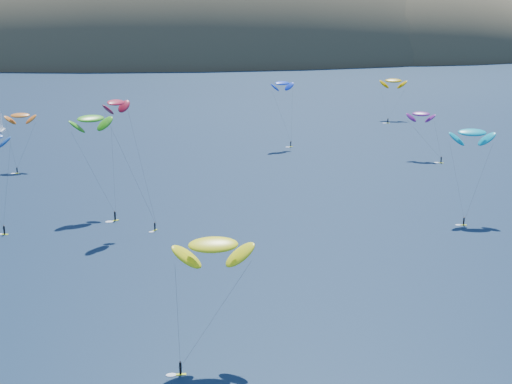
% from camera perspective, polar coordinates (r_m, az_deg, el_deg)
% --- Properties ---
extents(island, '(730.00, 300.00, 210.00)m').
position_cam_1_polar(island, '(623.39, -3.36, 9.97)').
color(island, '#3D3526').
rests_on(island, ground).
extents(sailboat, '(7.60, 6.61, 9.60)m').
position_cam_1_polar(sailboat, '(273.11, -19.71, 4.74)').
color(sailboat, white).
rests_on(sailboat, ground).
extents(kitesurfer_1, '(8.39, 9.76, 17.16)m').
position_cam_1_polar(kitesurfer_1, '(210.37, -18.35, 5.83)').
color(kitesurfer_1, '#E5F61B').
rests_on(kitesurfer_1, ground).
extents(kitesurfer_2, '(10.82, 8.95, 18.03)m').
position_cam_1_polar(kitesurfer_2, '(94.13, -3.44, -4.25)').
color(kitesurfer_2, '#E5F61B').
rests_on(kitesurfer_2, ground).
extents(kitesurfer_3, '(10.82, 14.34, 23.55)m').
position_cam_1_polar(kitesurfer_3, '(161.88, -13.09, 5.72)').
color(kitesurfer_3, '#E5F61B').
rests_on(kitesurfer_3, ground).
extents(kitesurfer_4, '(8.87, 6.93, 22.47)m').
position_cam_1_polar(kitesurfer_4, '(230.62, 2.11, 8.68)').
color(kitesurfer_4, '#E5F61B').
rests_on(kitesurfer_4, ground).
extents(kitesurfer_5, '(9.99, 10.51, 21.16)m').
position_cam_1_polar(kitesurfer_5, '(161.02, 16.91, 4.57)').
color(kitesurfer_5, '#E5F61B').
rests_on(kitesurfer_5, ground).
extents(kitesurfer_6, '(8.93, 12.60, 15.45)m').
position_cam_1_polar(kitesurfer_6, '(219.04, 13.06, 6.10)').
color(kitesurfer_6, '#E5F61B').
rests_on(kitesurfer_6, ground).
extents(kitesurfer_9, '(11.02, 10.09, 28.06)m').
position_cam_1_polar(kitesurfer_9, '(148.86, -11.14, 7.01)').
color(kitesurfer_9, '#E5F61B').
rests_on(kitesurfer_9, ground).
extents(kitesurfer_11, '(11.58, 15.53, 17.81)m').
position_cam_1_polar(kitesurfer_11, '(289.92, 10.93, 8.74)').
color(kitesurfer_11, '#E5F61B').
rests_on(kitesurfer_11, ground).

